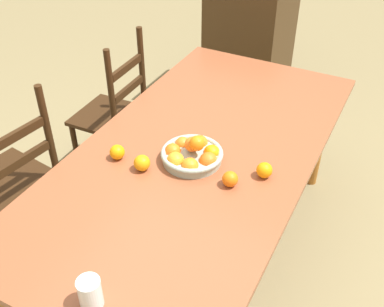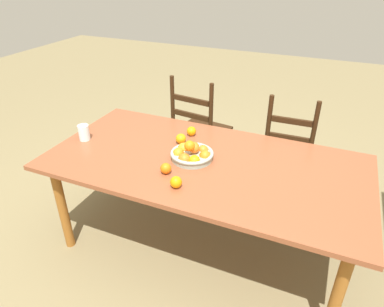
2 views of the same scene
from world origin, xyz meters
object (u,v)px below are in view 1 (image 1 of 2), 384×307
Objects in this scene: orange_loose_2 at (142,163)px; orange_loose_3 at (117,152)px; dining_table at (198,162)px; cabinet at (251,30)px; drinking_glass at (90,293)px; fruit_bowl at (192,154)px; orange_loose_0 at (230,179)px; chair_near_window at (10,186)px; chair_by_cabinet at (114,116)px; orange_loose_1 at (264,170)px.

orange_loose_2 is 0.14m from orange_loose_3.
dining_table is 1.76× the size of cabinet.
drinking_glass is at bearing -161.41° from orange_loose_2.
cabinet is at bearing 3.77° from orange_loose_3.
dining_table is at bearing 8.63° from fruit_bowl.
cabinet is 17.08× the size of orange_loose_0.
chair_near_window is (-0.39, 0.88, -0.20)m from dining_table.
chair_by_cabinet is 1.63m from drinking_glass.
chair_by_cabinet is at bearing -176.94° from chair_near_window.
cabinet is 2.76m from drinking_glass.
chair_near_window is 1.30m from orange_loose_1.
chair_by_cabinet is 14.18× the size of orange_loose_1.
fruit_bowl is (-0.08, -0.01, 0.11)m from dining_table.
chair_near_window reaches higher than orange_loose_2.
cabinet is (1.81, 0.43, -0.08)m from dining_table.
dining_table is 0.36m from orange_loose_1.
fruit_bowl is at bearing -47.19° from orange_loose_2.
orange_loose_2 is (-0.67, -0.65, 0.33)m from chair_by_cabinet.
orange_loose_1 and orange_loose_3 have the same top height.
orange_loose_0 is at bearing 109.63° from chair_near_window.
fruit_bowl is 4.09× the size of orange_loose_3.
orange_loose_2 is 0.65× the size of drinking_glass.
cabinet is 2.08m from orange_loose_0.
chair_by_cabinet reaches higher than orange_loose_0.
chair_near_window is at bearing -6.31° from chair_by_cabinet.
chair_near_window is 14.62× the size of orange_loose_3.
drinking_glass reaches higher than dining_table.
dining_table is 30.11× the size of orange_loose_0.
fruit_bowl reaches higher than dining_table.
cabinet is (1.37, -0.38, 0.14)m from chair_by_cabinet.
dining_table is at bearing 83.23° from orange_loose_1.
cabinet reaches higher than chair_by_cabinet.
chair_near_window is 0.68m from orange_loose_3.
drinking_glass is (-0.66, -0.22, 0.02)m from orange_loose_2.
orange_loose_3 is at bearing 28.30° from drinking_glass.
dining_table is 29.50× the size of orange_loose_1.
orange_loose_0 is at bearing -124.78° from dining_table.
drinking_glass reaches higher than orange_loose_1.
fruit_bowl reaches higher than drinking_glass.
orange_loose_1 is (0.12, -0.11, 0.00)m from orange_loose_0.
cabinet reaches higher than orange_loose_0.
orange_loose_1 is (0.35, -1.22, 0.30)m from chair_near_window.
chair_by_cabinet is (0.82, -0.07, -0.02)m from chair_near_window.
orange_loose_0 reaches higher than dining_table.
chair_by_cabinet is at bearing 164.39° from cabinet.
cabinet is 4.14× the size of fruit_bowl.
orange_loose_3 is at bearing 36.51° from chair_by_cabinet.
cabinet reaches higher than drinking_glass.
chair_near_window is at bearing 168.26° from cabinet.
orange_loose_0 is 0.99× the size of orange_loose_3.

